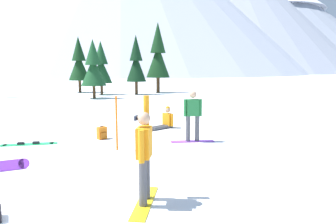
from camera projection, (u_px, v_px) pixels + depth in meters
ground_plane at (45, 193)px, 6.11m from camera, size 800.00×800.00×0.00m
snowboarder_foreground at (144, 154)px, 5.55m from camera, size 0.62×1.50×1.99m
snowboarder_midground at (193, 115)px, 10.32m from camera, size 1.49×0.32×1.75m
snowboarder_background at (165, 121)px, 12.78m from camera, size 1.65×1.37×0.93m
loose_snowboard_near_right at (28, 144)px, 10.04m from camera, size 1.85×0.39×0.09m
backpack_orange at (102, 133)px, 10.81m from camera, size 0.38×0.37×0.47m
trail_marker_pole at (117, 123)px, 9.25m from camera, size 0.06×0.06×1.67m
pine_tree_broad at (158, 55)px, 31.36m from camera, size 2.45×2.45×7.22m
pine_tree_short at (79, 62)px, 31.73m from camera, size 2.21×2.21×5.83m
pine_tree_twin at (93, 66)px, 25.30m from camera, size 2.08×2.08×4.93m
pine_tree_young at (101, 66)px, 29.07m from camera, size 2.07×2.07×5.12m
pine_tree_slender at (136, 62)px, 29.24m from camera, size 1.93×1.93×5.71m
peak_east_ridge at (222, 5)px, 194.91m from camera, size 162.19×162.19×82.86m
peak_north_spur at (268, 20)px, 270.12m from camera, size 207.82×207.82×86.67m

